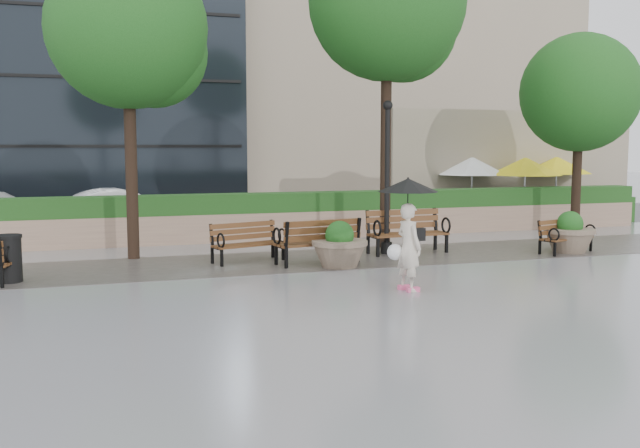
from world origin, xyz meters
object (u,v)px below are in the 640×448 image
object	(u,v)px
bench_1	(248,251)
planter_left	(340,249)
planter_right	(570,236)
bench_2	(318,251)
bench_3	(407,241)
bench_4	(566,243)
pedestrian	(408,223)
trash_bin	(9,260)
lamppost	(387,188)
car_right	(123,210)

from	to	relation	value
bench_1	planter_left	xyz separation A→B (m)	(1.79, -1.33, 0.14)
planter_right	bench_2	bearing A→B (deg)	176.98
bench_2	bench_3	size ratio (longest dim) A/B	0.98
bench_4	pedestrian	distance (m)	6.64
bench_2	trash_bin	size ratio (longest dim) A/B	2.26
trash_bin	lamppost	bearing A→B (deg)	7.30
pedestrian	bench_2	bearing A→B (deg)	-2.43
bench_2	planter_left	size ratio (longest dim) A/B	1.63
planter_right	trash_bin	size ratio (longest dim) A/B	1.40
lamppost	pedestrian	bearing A→B (deg)	-108.63
bench_1	trash_bin	distance (m)	5.13
bench_1	planter_right	xyz separation A→B (m)	(8.08, -1.09, 0.14)
bench_2	car_right	bearing A→B (deg)	-74.16
planter_right	bench_1	bearing A→B (deg)	172.33
bench_4	planter_left	distance (m)	6.16
planter_left	trash_bin	distance (m)	6.84
bench_1	bench_4	size ratio (longest dim) A/B	1.08
bench_3	bench_2	bearing A→B (deg)	-165.61
bench_2	pedestrian	xyz separation A→B (m)	(0.66, -3.41, 0.96)
planter_left	car_right	world-z (taller)	car_right
bench_1	bench_4	distance (m)	8.02
bench_2	lamppost	size ratio (longest dim) A/B	0.53
bench_1	car_right	world-z (taller)	car_right
lamppost	pedestrian	world-z (taller)	lamppost
bench_4	car_right	bearing A→B (deg)	123.04
planter_left	lamppost	world-z (taller)	lamppost
bench_2	lamppost	xyz separation A→B (m)	(2.11, 0.89, 1.36)
trash_bin	lamppost	size ratio (longest dim) A/B	0.24
bench_3	pedestrian	bearing A→B (deg)	-117.80
bench_1	trash_bin	bearing A→B (deg)	174.08
trash_bin	bench_3	bearing A→B (deg)	6.39
pedestrian	planter_right	bearing A→B (deg)	-76.11
bench_1	planter_left	world-z (taller)	planter_left
bench_2	lamppost	world-z (taller)	lamppost
trash_bin	car_right	xyz separation A→B (m)	(2.61, 8.42, 0.22)
car_right	lamppost	bearing A→B (deg)	-148.93
car_right	planter_right	bearing A→B (deg)	-137.43
bench_3	lamppost	distance (m)	1.45
bench_4	bench_3	bearing A→B (deg)	145.42
bench_3	planter_right	size ratio (longest dim) A/B	1.63
bench_1	car_right	distance (m)	7.86
bench_3	car_right	xyz separation A→B (m)	(-6.54, 7.39, 0.35)
bench_3	car_right	bearing A→B (deg)	128.92
pedestrian	lamppost	bearing A→B (deg)	-31.95
bench_3	lamppost	bearing A→B (deg)	169.09
bench_1	car_right	bearing A→B (deg)	91.42
car_right	pedestrian	size ratio (longest dim) A/B	1.95
bench_4	planter_right	bearing A→B (deg)	-4.42
lamppost	pedestrian	xyz separation A→B (m)	(-1.45, -4.30, -0.40)
car_right	pedestrian	world-z (taller)	pedestrian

